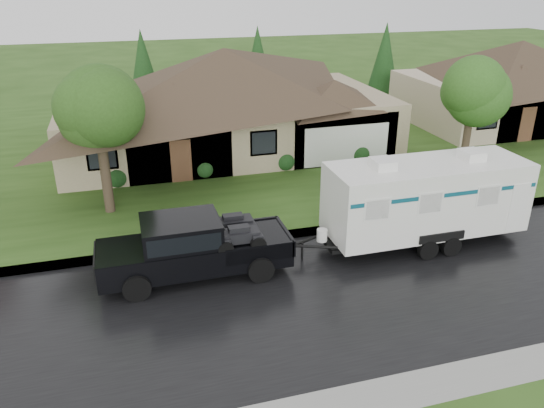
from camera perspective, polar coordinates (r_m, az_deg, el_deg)
The scene contains 11 objects.
ground at distance 18.59m, azimuth -2.22°, elevation -7.32°, with size 140.00×140.00×0.00m, color #2A4916.
road at distance 16.96m, azimuth -0.55°, elevation -10.67°, with size 140.00×8.00×0.01m, color black.
curb at distance 20.47m, azimuth -3.74°, elevation -4.00°, with size 140.00×0.50×0.15m, color gray.
lawn at distance 32.15m, azimuth -8.73°, elevation 6.27°, with size 140.00×26.00×0.15m, color #2A4916.
house_main at distance 30.53m, azimuth -4.48°, elevation 12.36°, with size 19.44×10.80×6.90m.
house_neighbor at distance 40.04m, azimuth 25.35°, elevation 12.55°, with size 15.12×9.72×6.45m.
tree_left_green at distance 22.45m, azimuth -18.27°, elevation 9.28°, with size 3.72×3.72×6.16m.
tree_right_green at distance 29.11m, azimuth 20.87°, elevation 11.23°, with size 3.38×3.38×5.60m.
shrub_row at distance 26.96m, azimuth -2.89°, elevation 4.36°, with size 13.60×1.00×1.00m.
pickup_truck at distance 18.08m, azimuth -8.70°, elevation -4.40°, with size 6.39×2.43×2.13m.
travel_trailer at distance 20.57m, azimuth 16.22°, elevation 0.74°, with size 7.88×2.77×3.53m.
Camera 1 is at (-3.70, -15.49, 9.59)m, focal length 35.00 mm.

